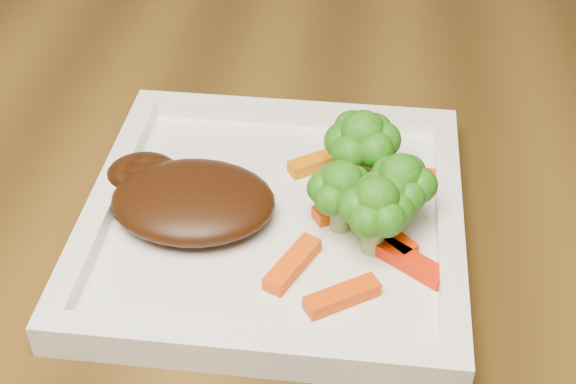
# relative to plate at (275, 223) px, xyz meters

# --- Properties ---
(plate) EXTENTS (0.27, 0.27, 0.01)m
(plate) POSITION_rel_plate_xyz_m (0.00, 0.00, 0.00)
(plate) COLOR white
(plate) RESTS_ON dining_table
(steak) EXTENTS (0.12, 0.09, 0.03)m
(steak) POSITION_rel_plate_xyz_m (-0.06, -0.01, 0.02)
(steak) COLOR #391908
(steak) RESTS_ON plate
(broccoli_0) EXTENTS (0.07, 0.07, 0.07)m
(broccoli_0) POSITION_rel_plate_xyz_m (0.06, 0.04, 0.04)
(broccoli_0) COLOR #226A11
(broccoli_0) RESTS_ON plate
(broccoli_1) EXTENTS (0.07, 0.07, 0.06)m
(broccoli_1) POSITION_rel_plate_xyz_m (0.09, 0.00, 0.04)
(broccoli_1) COLOR #276A11
(broccoli_1) RESTS_ON plate
(broccoli_2) EXTENTS (0.07, 0.07, 0.06)m
(broccoli_2) POSITION_rel_plate_xyz_m (0.07, -0.02, 0.04)
(broccoli_2) COLOR #235C0F
(broccoli_2) RESTS_ON plate
(broccoli_3) EXTENTS (0.07, 0.07, 0.06)m
(broccoli_3) POSITION_rel_plate_xyz_m (0.05, -0.01, 0.04)
(broccoli_3) COLOR #1C7213
(broccoli_3) RESTS_ON plate
(carrot_0) EXTENTS (0.05, 0.04, 0.01)m
(carrot_0) POSITION_rel_plate_xyz_m (0.05, -0.08, 0.01)
(carrot_0) COLOR #DC4003
(carrot_0) RESTS_ON plate
(carrot_1) EXTENTS (0.05, 0.04, 0.01)m
(carrot_1) POSITION_rel_plate_xyz_m (0.10, -0.04, 0.01)
(carrot_1) COLOR red
(carrot_1) RESTS_ON plate
(carrot_2) EXTENTS (0.04, 0.05, 0.01)m
(carrot_2) POSITION_rel_plate_xyz_m (0.02, -0.05, 0.01)
(carrot_2) COLOR #E84903
(carrot_2) RESTS_ON plate
(carrot_3) EXTENTS (0.05, 0.02, 0.01)m
(carrot_3) POSITION_rel_plate_xyz_m (0.11, 0.05, 0.01)
(carrot_3) COLOR #FF2F04
(carrot_3) RESTS_ON plate
(carrot_4) EXTENTS (0.05, 0.04, 0.01)m
(carrot_4) POSITION_rel_plate_xyz_m (0.03, 0.06, 0.01)
(carrot_4) COLOR #C96703
(carrot_4) RESTS_ON plate
(carrot_5) EXTENTS (0.05, 0.05, 0.01)m
(carrot_5) POSITION_rel_plate_xyz_m (0.08, -0.01, 0.01)
(carrot_5) COLOR #FF3604
(carrot_5) RESTS_ON plate
(carrot_6) EXTENTS (0.05, 0.04, 0.01)m
(carrot_6) POSITION_rel_plate_xyz_m (0.05, 0.01, 0.01)
(carrot_6) COLOR #E33F03
(carrot_6) RESTS_ON plate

